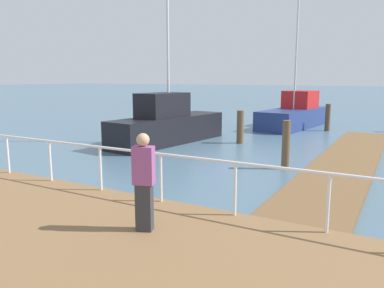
# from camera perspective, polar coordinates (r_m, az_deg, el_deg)

# --- Properties ---
(ground_plane) EXTENTS (300.00, 300.00, 0.00)m
(ground_plane) POSITION_cam_1_polar(r_m,az_deg,el_deg) (14.33, -15.99, -2.84)
(ground_plane) COLOR slate
(floating_dock) EXTENTS (15.78, 2.00, 0.18)m
(floating_dock) POSITION_cam_1_polar(r_m,az_deg,el_deg) (14.57, 22.01, -2.62)
(floating_dock) COLOR brown
(floating_dock) RESTS_ON ground_plane
(dock_piling_1) EXTENTS (0.29, 0.29, 1.57)m
(dock_piling_1) POSITION_cam_1_polar(r_m,az_deg,el_deg) (23.60, 19.62, 3.76)
(dock_piling_1) COLOR brown
(dock_piling_1) RESTS_ON ground_plane
(dock_piling_2) EXTENTS (0.26, 0.26, 1.66)m
(dock_piling_2) POSITION_cam_1_polar(r_m,az_deg,el_deg) (13.21, 13.86, -0.14)
(dock_piling_2) COLOR brown
(dock_piling_2) RESTS_ON ground_plane
(dock_piling_4) EXTENTS (0.33, 0.33, 1.56)m
(dock_piling_4) POSITION_cam_1_polar(r_m,az_deg,el_deg) (18.10, 7.23, 2.54)
(dock_piling_4) COLOR brown
(dock_piling_4) RESTS_ON ground_plane
(moored_boat_3) EXTENTS (6.93, 2.94, 8.78)m
(moored_boat_3) POSITION_cam_1_polar(r_m,az_deg,el_deg) (24.85, 15.11, 4.35)
(moored_boat_3) COLOR navy
(moored_boat_3) RESTS_ON ground_plane
(moored_boat_4) EXTENTS (6.88, 2.56, 8.80)m
(moored_boat_4) POSITION_cam_1_polar(r_m,az_deg,el_deg) (18.05, -3.68, 2.98)
(moored_boat_4) COLOR black
(moored_boat_4) RESTS_ON ground_plane
(pedestrian_1) EXTENTS (0.32, 0.41, 1.73)m
(pedestrian_1) POSITION_cam_1_polar(r_m,az_deg,el_deg) (6.67, -7.22, -5.45)
(pedestrian_1) COLOR #333338
(pedestrian_1) RESTS_ON boardwalk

